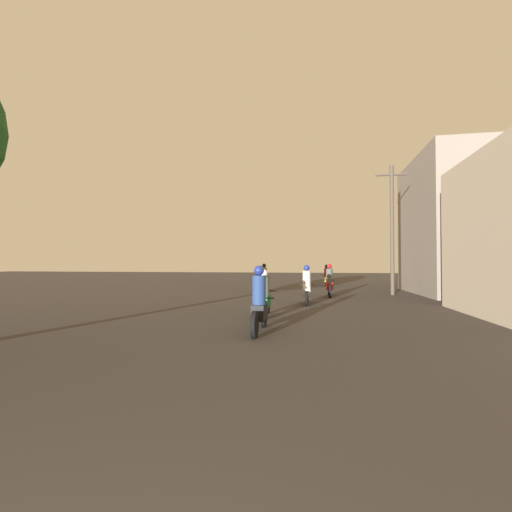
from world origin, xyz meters
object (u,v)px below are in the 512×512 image
motorcycle_yellow (326,278)px  motorcycle_green (264,298)px  building_right_far (470,225)px  motorcycle_silver (307,289)px  motorcycle_red (329,283)px  utility_pole_far (392,227)px  motorcycle_black (259,305)px  motorcycle_blue (264,280)px

motorcycle_yellow → motorcycle_green: bearing=-102.3°
building_right_far → motorcycle_yellow: bearing=146.0°
motorcycle_silver → motorcycle_red: motorcycle_red is taller
motorcycle_silver → utility_pole_far: bearing=57.7°
motorcycle_black → motorcycle_green: motorcycle_black is taller
motorcycle_yellow → building_right_far: (7.39, -4.98, 3.05)m
motorcycle_red → motorcycle_blue: size_ratio=0.96×
motorcycle_silver → motorcycle_yellow: bearing=93.9°
motorcycle_silver → building_right_far: 10.78m
motorcycle_silver → motorcycle_red: size_ratio=0.91×
motorcycle_green → building_right_far: (9.72, 9.41, 3.09)m
motorcycle_blue → motorcycle_yellow: (3.75, 4.83, -0.02)m
motorcycle_black → motorcycle_red: bearing=85.2°
motorcycle_blue → building_right_far: building_right_far is taller
motorcycle_green → motorcycle_blue: 9.66m
motorcycle_yellow → motorcycle_silver: bearing=-99.0°
motorcycle_black → building_right_far: bearing=58.6°
motorcycle_green → motorcycle_red: 7.22m
motorcycle_black → utility_pole_far: utility_pole_far is taller
building_right_far → utility_pole_far: 4.35m
motorcycle_green → motorcycle_silver: motorcycle_silver is taller
motorcycle_black → building_right_far: building_right_far is taller
motorcycle_blue → motorcycle_yellow: 6.12m
motorcycle_red → motorcycle_black: bearing=-99.7°
motorcycle_red → building_right_far: size_ratio=0.28×
motorcycle_silver → utility_pole_far: utility_pole_far is taller
motorcycle_red → motorcycle_yellow: size_ratio=1.07×
motorcycle_black → motorcycle_yellow: bearing=90.3°
building_right_far → motorcycle_black: bearing=-128.8°
motorcycle_black → motorcycle_silver: size_ratio=1.04×
motorcycle_black → motorcycle_yellow: 16.89m
motorcycle_yellow → motorcycle_black: bearing=-100.2°
motorcycle_silver → motorcycle_blue: size_ratio=0.88×
motorcycle_black → motorcycle_blue: bearing=105.3°
motorcycle_black → motorcycle_red: motorcycle_red is taller
motorcycle_silver → building_right_far: bearing=44.4°
motorcycle_green → building_right_far: 13.87m
motorcycle_silver → motorcycle_blue: (-2.63, 6.03, 0.02)m
motorcycle_black → motorcycle_green: (-0.24, 2.38, -0.06)m
motorcycle_blue → motorcycle_yellow: size_ratio=1.11×
utility_pole_far → motorcycle_silver: bearing=-132.0°
motorcycle_green → motorcycle_blue: motorcycle_blue is taller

